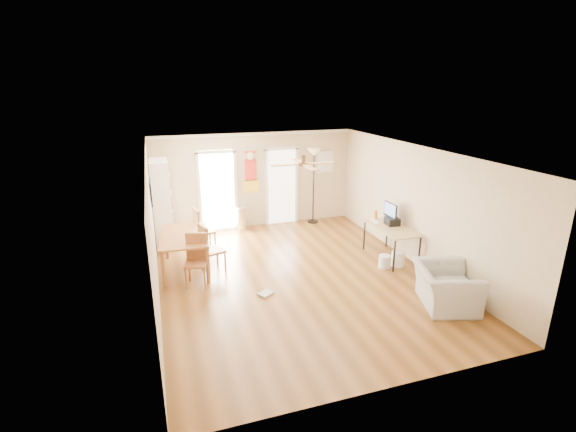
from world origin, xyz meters
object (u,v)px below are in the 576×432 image
object	(u,v)px
wastebasket_a	(384,261)
armchair	(446,287)
bookshelf	(162,203)
dining_table	(185,253)
dining_chair_near	(196,261)
printer	(392,221)
dining_chair_right_a	(205,229)
torchiere_lamp	(314,186)
dining_chair_right_b	(213,248)
computer_desk	(390,243)
trash_can	(242,218)
wastebasket_b	(398,259)

from	to	relation	value
wastebasket_a	armchair	bearing A→B (deg)	-84.07
bookshelf	wastebasket_a	xyz separation A→B (m)	(4.48, -2.91, -0.92)
dining_table	dining_chair_near	distance (m)	0.79
dining_table	armchair	distance (m)	5.24
dining_table	printer	distance (m)	4.67
dining_chair_right_a	torchiere_lamp	size ratio (longest dim) A/B	0.48
dining_table	dining_chair_right_b	bearing A→B (deg)	-22.58
bookshelf	computer_desk	distance (m)	5.51
printer	armchair	distance (m)	2.40
dining_table	armchair	bearing A→B (deg)	-34.78
wastebasket_a	armchair	size ratio (longest dim) A/B	0.25
trash_can	wastebasket_a	world-z (taller)	trash_can
dining_table	wastebasket_a	bearing A→B (deg)	-16.55
dining_chair_near	armchair	bearing A→B (deg)	-12.67
computer_desk	trash_can	bearing A→B (deg)	133.33
dining_chair_near	wastebasket_b	xyz separation A→B (m)	(4.30, -0.47, -0.35)
armchair	dining_chair_right_a	bearing A→B (deg)	61.16
dining_table	torchiere_lamp	world-z (taller)	torchiere_lamp
dining_chair_right_a	dining_chair_right_b	bearing A→B (deg)	167.69
dining_table	wastebasket_a	xyz separation A→B (m)	(4.12, -1.22, -0.26)
armchair	dining_chair_right_b	bearing A→B (deg)	72.12
dining_chair_right_a	trash_can	xyz separation A→B (m)	(1.14, 1.10, -0.19)
computer_desk	armchair	world-z (taller)	computer_desk
bookshelf	armchair	distance (m)	6.64
computer_desk	wastebasket_a	distance (m)	0.61
dining_chair_near	computer_desk	world-z (taller)	dining_chair_near
computer_desk	wastebasket_a	size ratio (longest dim) A/B	4.93
dining_chair_right_b	wastebasket_b	distance (m)	4.04
dining_chair_near	wastebasket_a	bearing A→B (deg)	8.89
bookshelf	dining_chair_right_a	world-z (taller)	bookshelf
bookshelf	dining_table	world-z (taller)	bookshelf
trash_can	computer_desk	distance (m)	4.10
dining_chair_right_b	torchiere_lamp	xyz separation A→B (m)	(3.22, 2.40, 0.54)
wastebasket_a	computer_desk	bearing A→B (deg)	47.32
torchiere_lamp	dining_chair_near	bearing A→B (deg)	-141.02
computer_desk	printer	bearing A→B (deg)	57.19
dining_chair_right_b	trash_can	world-z (taller)	dining_chair_right_b
dining_chair_right_a	trash_can	size ratio (longest dim) A/B	1.59
dining_table	torchiere_lamp	distance (m)	4.40
dining_chair_right_a	wastebasket_a	xyz separation A→B (m)	(3.57, -2.30, -0.37)
printer	torchiere_lamp	bearing A→B (deg)	112.93
trash_can	computer_desk	world-z (taller)	computer_desk
wastebasket_b	armchair	distance (m)	1.77
dining_chair_near	trash_can	xyz separation A→B (m)	(1.54, 2.94, -0.19)
wastebasket_b	computer_desk	bearing A→B (deg)	82.24
bookshelf	torchiere_lamp	xyz separation A→B (m)	(4.14, 0.49, 0.00)
trash_can	armchair	world-z (taller)	armchair
trash_can	dining_chair_near	bearing A→B (deg)	-117.66
dining_chair_right_a	bookshelf	bearing A→B (deg)	44.18
wastebasket_b	armchair	bearing A→B (deg)	-94.61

